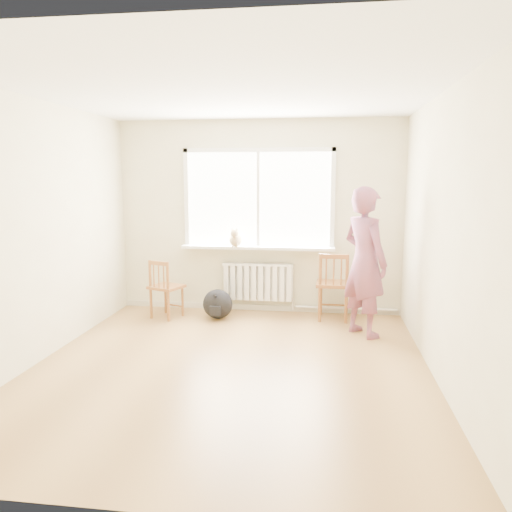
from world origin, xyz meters
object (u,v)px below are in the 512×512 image
(chair_left, at_px, (164,289))
(chair_right, at_px, (333,286))
(backpack, at_px, (218,304))
(cat, at_px, (236,239))
(person, at_px, (365,262))

(chair_left, relative_size, chair_right, 0.88)
(chair_left, bearing_deg, backpack, -153.26)
(chair_left, xyz_separation_m, chair_right, (2.28, 0.21, 0.06))
(chair_right, bearing_deg, cat, -5.66)
(chair_right, relative_size, backpack, 2.26)
(person, height_order, backpack, person)
(backpack, bearing_deg, chair_left, -175.01)
(person, distance_m, backpack, 2.08)
(person, xyz_separation_m, backpack, (-1.90, 0.44, -0.70))
(chair_right, relative_size, cat, 2.21)
(person, bearing_deg, chair_right, -8.01)
(chair_right, xyz_separation_m, person, (0.35, -0.59, 0.44))
(cat, relative_size, backpack, 1.03)
(chair_left, distance_m, person, 2.70)
(chair_left, xyz_separation_m, cat, (0.92, 0.39, 0.66))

